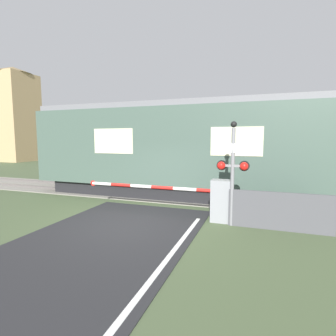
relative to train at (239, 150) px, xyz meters
name	(u,v)px	position (x,y,z in m)	size (l,w,h in m)	color
ground_plane	(131,222)	(-2.88, -4.13, -2.11)	(80.00, 80.00, 0.00)	#475638
track_bed	(173,195)	(-2.88, 0.00, -2.09)	(36.00, 3.20, 0.13)	gray
train	(239,150)	(0.00, 0.00, 0.00)	(18.46, 2.91, 4.13)	black
crossing_barrier	(210,199)	(-0.61, -3.13, -1.41)	(5.08, 0.44, 1.32)	gray
signal_post	(233,167)	(0.08, -3.39, -0.35)	(0.95, 0.26, 3.09)	gray
distant_building	(15,114)	(-26.34, 12.26, 3.39)	(4.44, 4.44, 10.84)	tan
roadside_fence	(279,211)	(1.40, -3.40, -1.56)	(2.79, 0.06, 1.10)	#4C4C51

